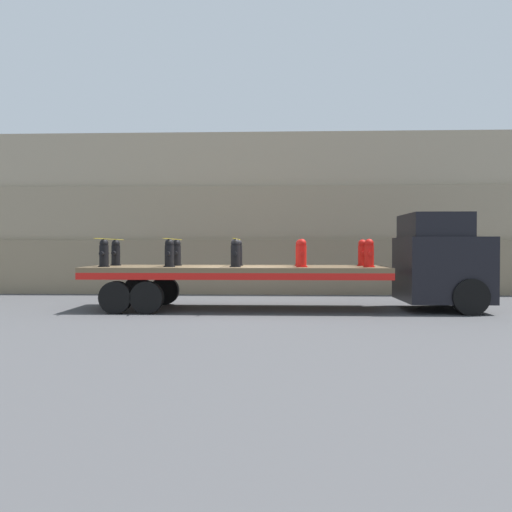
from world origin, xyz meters
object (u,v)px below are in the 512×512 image
object	(u,v)px
fire_hydrant_red_near_4	(369,253)
fire_hydrant_red_far_4	(362,253)
flatbed_trailer	(215,275)
fire_hydrant_red_far_3	(300,253)
truck_cab	(444,261)
fire_hydrant_red_near_3	(302,253)
fire_hydrant_black_far_0	(116,253)
fire_hydrant_black_near_2	(235,253)
fire_hydrant_black_near_1	(169,253)
fire_hydrant_black_far_2	(238,253)
fire_hydrant_black_far_1	(177,253)
fire_hydrant_black_near_0	(104,253)

from	to	relation	value
fire_hydrant_red_near_4	fire_hydrant_red_far_4	size ratio (longest dim) A/B	1.00
flatbed_trailer	fire_hydrant_red_far_3	bearing A→B (deg)	11.93
fire_hydrant_red_near_4	truck_cab	bearing A→B (deg)	13.28
flatbed_trailer	fire_hydrant_red_near_3	distance (m)	2.82
fire_hydrant_red_far_3	fire_hydrant_red_near_4	xyz separation A→B (m)	(2.01, -1.13, 0.00)
fire_hydrant_black_far_0	fire_hydrant_red_far_3	world-z (taller)	same
fire_hydrant_black_near_2	fire_hydrant_red_far_4	distance (m)	4.18
truck_cab	fire_hydrant_red_far_4	distance (m)	2.48
flatbed_trailer	truck_cab	bearing A→B (deg)	0.00
fire_hydrant_red_near_4	fire_hydrant_red_far_3	bearing A→B (deg)	150.61
flatbed_trailer	fire_hydrant_red_near_4	distance (m)	4.77
fire_hydrant_black_far_0	fire_hydrant_black_near_1	world-z (taller)	same
fire_hydrant_red_near_3	fire_hydrant_red_far_3	world-z (taller)	same
fire_hydrant_black_far_0	fire_hydrant_black_far_2	xyz separation A→B (m)	(4.02, 0.00, 0.00)
fire_hydrant_black_far_1	fire_hydrant_black_near_1	bearing A→B (deg)	-90.00
truck_cab	fire_hydrant_black_far_0	world-z (taller)	truck_cab
flatbed_trailer	fire_hydrant_black_near_2	bearing A→B (deg)	-40.25
fire_hydrant_black_far_1	fire_hydrant_red_far_4	xyz separation A→B (m)	(6.03, 0.00, 0.00)
fire_hydrant_red_near_3	fire_hydrant_red_far_3	distance (m)	1.13
fire_hydrant_black_far_0	fire_hydrant_red_far_4	distance (m)	8.04
flatbed_trailer	fire_hydrant_black_far_1	bearing A→B (deg)	157.12
fire_hydrant_black_far_0	fire_hydrant_red_far_3	distance (m)	6.03
fire_hydrant_black_far_2	fire_hydrant_red_far_3	xyz separation A→B (m)	(2.01, 0.00, 0.00)
fire_hydrant_black_near_0	fire_hydrant_black_far_0	world-z (taller)	same
fire_hydrant_red_near_4	fire_hydrant_red_far_4	world-z (taller)	same
fire_hydrant_black_far_0	fire_hydrant_red_far_3	xyz separation A→B (m)	(6.03, 0.00, 0.00)
fire_hydrant_black_far_1	fire_hydrant_black_far_2	size ratio (longest dim) A/B	1.00
fire_hydrant_red_near_4	flatbed_trailer	bearing A→B (deg)	173.12
fire_hydrant_black_far_1	fire_hydrant_black_near_2	distance (m)	2.31
flatbed_trailer	fire_hydrant_black_far_0	size ratio (longest dim) A/B	10.86
fire_hydrant_red_near_3	fire_hydrant_black_near_1	bearing A→B (deg)	180.00
fire_hydrant_black_far_1	fire_hydrant_red_far_4	size ratio (longest dim) A/B	1.00
fire_hydrant_black_near_1	fire_hydrant_black_far_1	world-z (taller)	same
fire_hydrant_red_near_3	fire_hydrant_black_near_0	bearing A→B (deg)	180.00
fire_hydrant_black_near_0	fire_hydrant_black_near_1	size ratio (longest dim) A/B	1.00
fire_hydrant_black_near_0	fire_hydrant_black_near_1	world-z (taller)	same
fire_hydrant_black_near_0	fire_hydrant_red_near_4	world-z (taller)	same
fire_hydrant_black_near_2	fire_hydrant_red_near_3	bearing A→B (deg)	0.00
truck_cab	flatbed_trailer	bearing A→B (deg)	180.00
fire_hydrant_black_far_1	fire_hydrant_black_far_2	distance (m)	2.01
fire_hydrant_black_near_1	fire_hydrant_black_far_1	distance (m)	1.13
fire_hydrant_black_far_1	fire_hydrant_black_near_2	bearing A→B (deg)	-29.39
fire_hydrant_black_near_2	fire_hydrant_red_far_3	bearing A→B (deg)	29.39
fire_hydrant_black_near_0	fire_hydrant_red_near_3	xyz separation A→B (m)	(6.03, 0.00, 0.00)
fire_hydrant_black_near_0	fire_hydrant_black_far_2	world-z (taller)	same
fire_hydrant_black_near_0	fire_hydrant_black_far_1	size ratio (longest dim) A/B	1.00
truck_cab	fire_hydrant_black_far_2	size ratio (longest dim) A/B	3.50
truck_cab	fire_hydrant_red_near_3	bearing A→B (deg)	-172.68
fire_hydrant_black_far_1	fire_hydrant_red_near_3	distance (m)	4.18
fire_hydrant_red_far_3	fire_hydrant_red_far_4	bearing A→B (deg)	0.00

